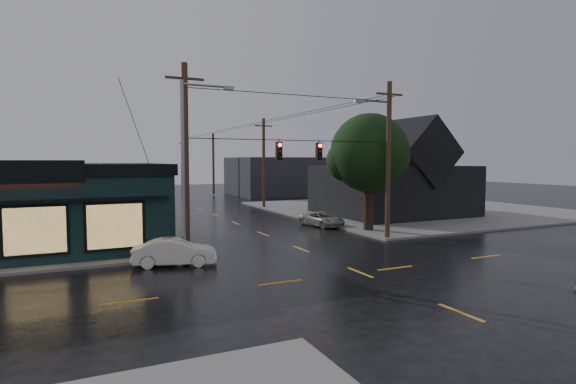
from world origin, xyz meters
name	(u,v)px	position (x,y,z in m)	size (l,w,h in m)	color
ground_plane	(360,273)	(0.00, 0.00, 0.00)	(160.00, 160.00, 0.00)	black
sidewalk_ne	(412,209)	(20.00, 20.00, 0.07)	(28.00, 28.00, 0.15)	gray
pizza_shop	(14,205)	(-15.00, 12.94, 2.56)	(16.30, 12.34, 4.90)	black
ne_building	(392,168)	(15.00, 17.00, 4.47)	(12.60, 11.60, 8.75)	black
corner_tree	(369,153)	(7.26, 9.67, 5.64)	(5.64, 5.64, 8.35)	black
utility_pole_nw	(187,258)	(-6.50, 6.50, 0.00)	(2.00, 0.32, 10.15)	#322616
utility_pole_ne	(387,240)	(6.50, 6.50, 0.00)	(2.00, 0.32, 10.15)	#322616
utility_pole_far_a	(264,208)	(6.50, 28.00, 0.00)	(2.00, 0.32, 9.65)	#322616
utility_pole_far_b	(214,195)	(6.50, 48.00, 0.00)	(2.00, 0.32, 9.15)	#322616
utility_pole_far_c	(185,188)	(6.50, 68.00, 0.00)	(2.00, 0.32, 9.15)	#322616
span_signal_assembly	(299,151)	(0.10, 6.50, 5.70)	(13.00, 0.48, 1.23)	black
streetlight_nw	(185,261)	(-6.80, 5.80, 0.00)	(5.40, 0.30, 9.15)	gray
streetlight_ne	(387,237)	(7.00, 7.20, 0.00)	(5.40, 0.30, 9.15)	gray
bg_building_west	(56,187)	(-14.00, 40.00, 2.20)	(12.00, 10.00, 4.40)	#40342F
bg_building_east	(280,176)	(16.00, 45.00, 2.80)	(14.00, 12.00, 5.60)	#26272B
sedan_cream	(175,252)	(-7.43, 5.00, 0.66)	(1.40, 4.02, 1.32)	white
suv_silver	(322,219)	(5.58, 13.53, 0.56)	(1.87, 4.05, 1.13)	#9B9A8F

